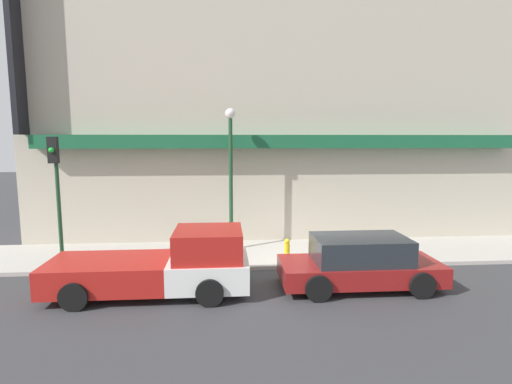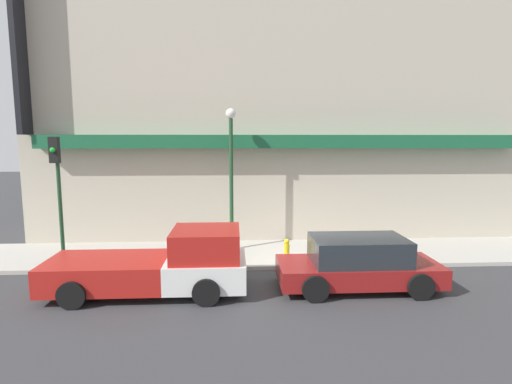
{
  "view_description": "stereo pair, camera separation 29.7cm",
  "coord_description": "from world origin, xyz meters",
  "px_view_note": "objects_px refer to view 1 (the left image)",
  "views": [
    {
      "loc": [
        -2.16,
        -12.12,
        4.12
      ],
      "look_at": [
        -1.11,
        1.31,
        2.33
      ],
      "focal_mm": 28.0,
      "sensor_mm": 36.0,
      "label": 1
    },
    {
      "loc": [
        -1.86,
        -12.14,
        4.12
      ],
      "look_at": [
        -1.11,
        1.31,
        2.33
      ],
      "focal_mm": 28.0,
      "sensor_mm": 36.0,
      "label": 2
    }
  ],
  "objects_px": {
    "pickup_truck": "(164,266)",
    "street_lamp": "(231,162)",
    "parked_car": "(360,263)",
    "traffic_light": "(56,179)",
    "fire_hydrant": "(287,249)"
  },
  "relations": [
    {
      "from": "fire_hydrant",
      "to": "street_lamp",
      "type": "height_order",
      "value": "street_lamp"
    },
    {
      "from": "pickup_truck",
      "to": "traffic_light",
      "type": "bearing_deg",
      "value": 150.33
    },
    {
      "from": "street_lamp",
      "to": "pickup_truck",
      "type": "bearing_deg",
      "value": -116.66
    },
    {
      "from": "pickup_truck",
      "to": "fire_hydrant",
      "type": "bearing_deg",
      "value": 34.49
    },
    {
      "from": "pickup_truck",
      "to": "street_lamp",
      "type": "relative_size",
      "value": 1.04
    },
    {
      "from": "parked_car",
      "to": "traffic_light",
      "type": "relative_size",
      "value": 1.09
    },
    {
      "from": "pickup_truck",
      "to": "street_lamp",
      "type": "height_order",
      "value": "street_lamp"
    },
    {
      "from": "pickup_truck",
      "to": "parked_car",
      "type": "relative_size",
      "value": 1.19
    },
    {
      "from": "parked_car",
      "to": "fire_hydrant",
      "type": "height_order",
      "value": "parked_car"
    },
    {
      "from": "street_lamp",
      "to": "traffic_light",
      "type": "xyz_separation_m",
      "value": [
        -5.4,
        -1.52,
        -0.43
      ]
    },
    {
      "from": "parked_car",
      "to": "street_lamp",
      "type": "xyz_separation_m",
      "value": [
        -3.51,
        3.71,
        2.62
      ]
    },
    {
      "from": "parked_car",
      "to": "street_lamp",
      "type": "bearing_deg",
      "value": 135.67
    },
    {
      "from": "pickup_truck",
      "to": "parked_car",
      "type": "height_order",
      "value": "pickup_truck"
    },
    {
      "from": "parked_car",
      "to": "street_lamp",
      "type": "distance_m",
      "value": 5.74
    },
    {
      "from": "parked_car",
      "to": "traffic_light",
      "type": "distance_m",
      "value": 9.43
    }
  ]
}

